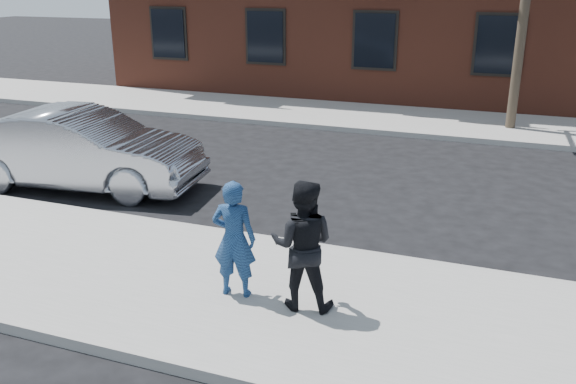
% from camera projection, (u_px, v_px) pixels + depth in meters
% --- Properties ---
extents(ground, '(100.00, 100.00, 0.00)m').
position_uv_depth(ground, '(162.00, 276.00, 8.87)').
color(ground, black).
rests_on(ground, ground).
extents(near_sidewalk, '(50.00, 3.50, 0.15)m').
position_uv_depth(near_sidewalk, '(152.00, 279.00, 8.63)').
color(near_sidewalk, gray).
rests_on(near_sidewalk, ground).
extents(near_curb, '(50.00, 0.10, 0.15)m').
position_uv_depth(near_curb, '(211.00, 232.00, 10.22)').
color(near_curb, '#999691').
rests_on(near_curb, ground).
extents(far_sidewalk, '(50.00, 3.50, 0.15)m').
position_uv_depth(far_sidewalk, '(356.00, 116.00, 18.79)').
color(far_sidewalk, gray).
rests_on(far_sidewalk, ground).
extents(far_curb, '(50.00, 0.10, 0.15)m').
position_uv_depth(far_curb, '(340.00, 129.00, 17.20)').
color(far_curb, '#999691').
rests_on(far_curb, ground).
extents(silver_sedan, '(5.08, 2.29, 1.62)m').
position_uv_depth(silver_sedan, '(81.00, 150.00, 12.36)').
color(silver_sedan, '#999BA3').
rests_on(silver_sedan, ground).
extents(man_hoodie, '(0.62, 0.51, 1.58)m').
position_uv_depth(man_hoodie, '(234.00, 239.00, 7.81)').
color(man_hoodie, navy).
rests_on(man_hoodie, near_sidewalk).
extents(man_peacoat, '(0.91, 0.77, 1.68)m').
position_uv_depth(man_peacoat, '(303.00, 245.00, 7.51)').
color(man_peacoat, black).
rests_on(man_peacoat, near_sidewalk).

